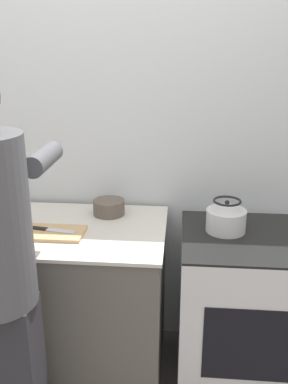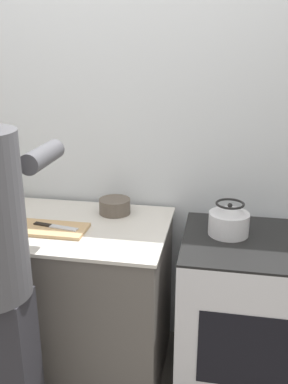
# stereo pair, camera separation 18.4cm
# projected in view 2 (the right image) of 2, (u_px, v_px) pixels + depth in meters

# --- Properties ---
(wall_back) EXTENTS (8.00, 0.05, 2.60)m
(wall_back) POSITION_uv_depth(u_px,v_px,m) (122.00, 139.00, 2.54)
(wall_back) COLOR silver
(wall_back) RESTS_ON ground_plane
(counter) EXTENTS (1.50, 0.72, 0.91)m
(counter) POSITION_uv_depth(u_px,v_px,m) (39.00, 293.00, 2.50)
(counter) COLOR #5B5651
(counter) RESTS_ON ground_plane
(oven) EXTENTS (0.74, 0.64, 0.91)m
(oven) POSITION_uv_depth(u_px,v_px,m) (250.00, 319.00, 2.26)
(oven) COLOR silver
(oven) RESTS_ON ground_plane
(cutting_board) EXTENTS (0.39, 0.19, 0.02)m
(cutting_board) POSITION_uv_depth(u_px,v_px,m) (50.00, 229.00, 2.24)
(cutting_board) COLOR tan
(cutting_board) RESTS_ON counter
(knife) EXTENTS (0.25, 0.07, 0.01)m
(knife) POSITION_uv_depth(u_px,v_px,m) (54.00, 226.00, 2.24)
(knife) COLOR silver
(knife) RESTS_ON cutting_board
(kettle) EXTENTS (0.21, 0.21, 0.17)m
(kettle) POSITION_uv_depth(u_px,v_px,m) (229.00, 221.00, 2.17)
(kettle) COLOR silver
(kettle) RESTS_ON oven
(bowl_mixing) EXTENTS (0.18, 0.18, 0.08)m
(bowl_mixing) POSITION_uv_depth(u_px,v_px,m) (114.00, 206.00, 2.46)
(bowl_mixing) COLOR brown
(bowl_mixing) RESTS_ON counter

